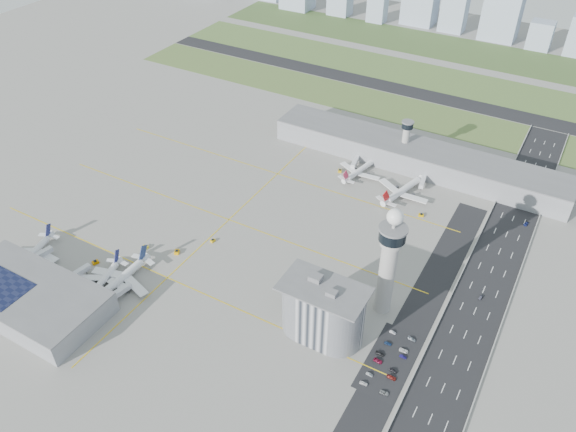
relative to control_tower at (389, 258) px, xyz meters
The scene contains 53 objects.
ground 80.47m from the control_tower, behind, with size 1000.00×1000.00×0.00m, color #99968E.
grass_strip_0 238.28m from the control_tower, 112.98° to the left, with size 480.00×50.00×0.08m, color #506C33.
grass_strip_1 308.14m from the control_tower, 107.49° to the left, with size 480.00×60.00×0.08m, color #526F34.
grass_strip_2 384.80m from the control_tower, 103.89° to the left, with size 480.00×70.00×0.08m, color #3A5226.
runway 272.40m from the control_tower, 109.91° to the left, with size 480.00×22.00×0.10m, color black.
highway 56.01m from the control_tower, 10.54° to the right, with size 28.00×500.00×0.10m, color black.
barrier_left 45.73m from the control_tower, 15.42° to the right, with size 0.60×500.00×1.20m, color #9E9E99.
barrier_right 67.08m from the control_tower, ahead, with size 0.60×500.00×1.20m, color #9E9E99.
landside_road 43.28m from the control_tower, 45.00° to the right, with size 18.00×260.00×0.08m, color black.
parking_lot 48.79m from the control_tower, 61.93° to the right, with size 20.00×44.00×0.10m, color black.
taxiway_line_h_0 123.35m from the control_tower, 161.26° to the right, with size 260.00×0.60×0.01m, color yellow.
taxiway_line_h_1 119.40m from the control_tower, 168.89° to the left, with size 260.00×0.60×0.01m, color yellow.
taxiway_line_h_2 143.16m from the control_tower, 143.79° to the left, with size 260.00×0.60×0.01m, color yellow.
taxiway_line_v 119.40m from the control_tower, 168.89° to the left, with size 0.60×260.00×0.01m, color yellow.
control_tower is the anchor object (origin of this frame).
secondary_tower 148.97m from the control_tower, 106.48° to the left, with size 8.60×8.60×31.90m.
admin_building 41.10m from the control_tower, 123.70° to the right, with size 42.00×24.00×33.50m.
terminal_pier 146.15m from the control_tower, 102.88° to the left, with size 210.00×32.00×15.80m.
near_terminal 185.86m from the control_tower, 150.65° to the right, with size 84.00×42.00×13.00m.
airplane_near_a 202.23m from the control_tower, 161.36° to the right, with size 39.56×33.63×11.08m, color white, non-canonical shape.
airplane_near_b 153.86m from the control_tower, 156.34° to the right, with size 38.95×33.11×10.91m, color white, non-canonical shape.
airplane_near_c 144.74m from the control_tower, 157.02° to the right, with size 45.70×38.85×12.80m, color white, non-canonical shape.
airplane_far_a 130.15m from the control_tower, 119.24° to the left, with size 38.36×32.60×10.74m, color white, non-canonical shape.
airplane_far_b 109.60m from the control_tower, 104.74° to the left, with size 44.85×38.12×12.56m, color white, non-canonical shape.
jet_bridge_near_0 200.06m from the control_tower, 159.55° to the right, with size 14.00×3.00×5.70m, color silver, non-canonical shape.
jet_bridge_near_1 172.69m from the control_tower, 156.00° to the right, with size 14.00×3.00×5.70m, color silver, non-canonical shape.
jet_bridge_near_2 146.36m from the control_tower, 151.10° to the right, with size 14.00×3.00×5.70m, color silver, non-canonical shape.
jet_bridge_far_0 145.99m from the control_tower, 119.45° to the left, with size 14.00×3.00×5.70m, color silver, non-canonical shape.
jet_bridge_far_1 129.66m from the control_tower, 99.16° to the left, with size 14.00×3.00×5.70m, color silver, non-canonical shape.
tug_0 166.24m from the control_tower, 162.37° to the right, with size 2.52×3.67×2.13m, color #CE7C00, non-canonical shape.
tug_1 145.57m from the control_tower, 169.88° to the right, with size 2.31×3.36×1.96m, color yellow, non-canonical shape.
tug_2 126.52m from the control_tower, behind, with size 2.50×3.64×2.12m, color #FCA800, non-canonical shape.
tug_3 113.54m from the control_tower, behind, with size 1.98×2.89×1.68m, color #E2AD0E, non-canonical shape.
tug_4 134.50m from the control_tower, 125.31° to the left, with size 2.31×3.36×1.95m, color gold, non-canonical shape.
tug_5 92.54m from the control_tower, 95.61° to the left, with size 2.22×3.23×1.88m, color #CF9B00, non-canonical shape.
car_lot_0 59.97m from the control_tower, 77.46° to the right, with size 1.56×3.87×1.32m, color silver.
car_lot_1 55.54m from the control_tower, 75.34° to the right, with size 1.16×3.31×1.09m, color #90969A.
car_lot_2 49.03m from the control_tower, 70.75° to the right, with size 2.02×4.39×1.22m, color maroon.
car_lot_3 46.03m from the control_tower, 69.26° to the right, with size 1.80×4.43×1.29m, color black.
car_lot_4 41.90m from the control_tower, 60.60° to the right, with size 1.46×3.62×1.23m, color navy.
car_lot_5 38.53m from the control_tower, 49.58° to the right, with size 1.15×3.30×1.09m, color silver.
car_lot_6 62.58m from the control_tower, 66.53° to the right, with size 1.91×4.13×1.15m, color gray.
car_lot_7 55.68m from the control_tower, 61.87° to the right, with size 1.81×4.44×1.29m, color maroon.
car_lot_8 52.72m from the control_tower, 60.08° to the right, with size 1.55×3.84×1.31m, color black.
car_lot_9 47.34m from the control_tower, 49.68° to the right, with size 1.21×3.47×1.14m, color #171155.
car_lot_10 45.07m from the control_tower, 46.67° to the right, with size 2.04×4.42×1.23m, color white.
car_lot_11 42.17m from the control_tower, 30.74° to the right, with size 1.66×4.09×1.19m, color gray.
car_hw_1 64.18m from the control_tower, 37.28° to the left, with size 1.27×3.63×1.20m, color #242530.
car_hw_2 125.83m from the control_tower, 65.00° to the left, with size 2.05×4.45×1.24m, color navy.
car_hw_4 180.45m from the control_tower, 78.48° to the left, with size 1.29×3.21×1.09m, color gray.
skyline_bldg_6 445.75m from the control_tower, 113.08° to the left, with size 20.04×16.03×45.20m, color #9EADC1.
skyline_bldg_9 426.39m from the control_tower, 95.62° to the left, with size 36.96×29.57×62.11m, color #9EADC1.
skyline_bldg_10 416.22m from the control_tower, 89.82° to the left, with size 23.01×18.41×27.75m, color #9EADC1.
Camera 1 is at (129.81, -191.82, 217.97)m, focal length 35.00 mm.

